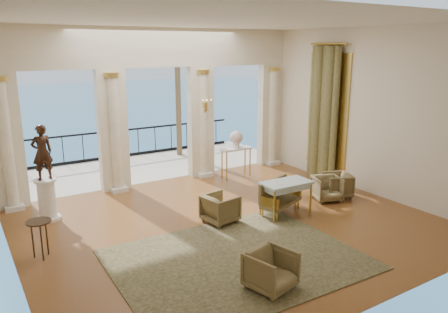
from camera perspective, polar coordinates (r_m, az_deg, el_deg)
floor at (r=10.21m, az=0.82°, el=-8.75°), size 9.00×9.00×0.00m
room_walls at (r=8.56m, az=4.99°, el=6.74°), size 9.00×9.00×9.00m
arcade at (r=12.85m, az=-8.55°, el=7.79°), size 9.00×0.56×4.50m
terrace at (r=15.16m, az=-11.23°, el=-1.51°), size 10.00×3.60×0.10m
balustrade at (r=16.51m, az=-13.32°, el=1.31°), size 9.00×0.06×1.03m
palm_tree at (r=16.14m, az=-6.19°, el=14.50°), size 2.00×2.00×4.50m
curtain at (r=13.44m, az=12.82°, el=5.44°), size 0.33×1.40×4.09m
window_frame at (r=13.56m, az=13.40°, el=5.83°), size 0.04×1.60×3.40m
wall_sconce at (r=13.25m, az=-2.36°, el=6.57°), size 0.30×0.11×0.33m
rug at (r=8.61m, az=1.70°, el=-13.27°), size 4.67×3.68×0.02m
armchair_a at (r=7.58m, az=6.15°, el=-14.35°), size 0.86×0.83×0.74m
armchair_b at (r=11.90m, az=13.34°, el=-3.95°), size 0.88×0.85×0.71m
armchair_c at (r=12.27m, az=14.58°, el=-3.47°), size 0.88×0.90×0.71m
armchair_d at (r=10.18m, az=-0.48°, el=-6.62°), size 0.77×0.81×0.73m
settee at (r=10.83m, az=7.07°, el=-5.19°), size 1.35×0.94×0.82m
game_table at (r=10.59m, az=8.12°, el=-3.74°), size 1.23×0.69×0.83m
pedestal at (r=11.07m, az=-22.11°, el=-5.33°), size 0.54×0.54×1.00m
statue at (r=10.76m, az=-22.68°, el=0.51°), size 0.51×0.37×1.28m
console_table at (r=13.55m, az=1.60°, el=0.48°), size 0.99×0.40×0.93m
urn at (r=13.45m, az=1.61°, el=2.39°), size 0.40×0.40×0.53m
side_table at (r=9.13m, az=-23.02°, el=-8.37°), size 0.47×0.47×0.76m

